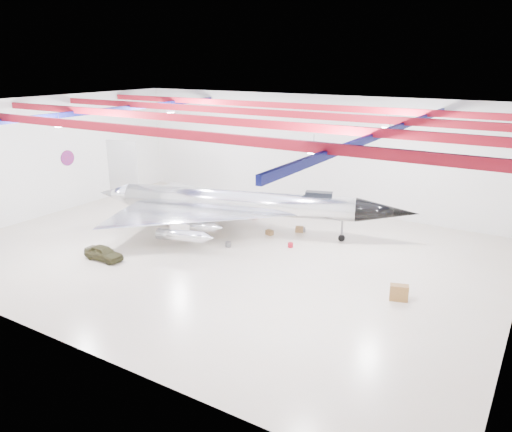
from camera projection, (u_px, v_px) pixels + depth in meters
The scene contains 15 objects.
floor at pixel (225, 252), 38.40m from camera, with size 40.00×40.00×0.00m, color beige.
wall_back at pixel (311, 152), 48.94m from camera, with size 40.00×40.00×0.00m, color silver.
wall_left at pixel (49, 156), 46.74m from camera, with size 30.00×30.00×0.00m, color silver.
ceiling at pixel (222, 106), 35.10m from camera, with size 40.00×40.00×0.00m, color #0A0F38.
ceiling_structure at pixel (222, 116), 35.30m from camera, with size 39.50×29.50×1.08m.
wall_roundel at pixel (68, 158), 48.48m from camera, with size 1.50×1.50×0.10m, color #B21414.
jet_aircraft at pixel (236, 205), 41.92m from camera, with size 26.78×19.76×7.51m.
jeep at pixel (104, 253), 36.70m from camera, with size 1.27×3.17×1.08m, color #37351B.
desk at pixel (399, 293), 30.51m from camera, with size 1.11×0.55×1.01m, color brown.
toolbox_red at pixel (255, 216), 46.54m from camera, with size 0.44×0.35×0.31m, color #A51021.
engine_drum at pixel (228, 244), 39.36m from camera, with size 0.45×0.45×0.40m, color #59595B.
parts_bin at pixel (299, 229), 42.77m from camera, with size 0.67×0.53×0.47m, color olive.
tool_chest at pixel (290, 245), 39.27m from camera, with size 0.42×0.42×0.38m, color #A51021.
oil_barrel at pixel (270, 232), 42.07m from camera, with size 0.58×0.46×0.41m, color olive.
spares_box at pixel (303, 230), 42.86m from camera, with size 0.41×0.41×0.36m, color #59595B.
Camera 1 is at (20.81, -29.24, 14.13)m, focal length 35.00 mm.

